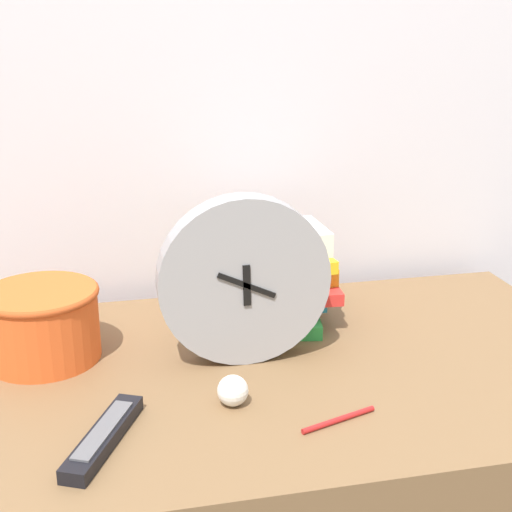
{
  "coord_description": "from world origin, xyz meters",
  "views": [
    {
      "loc": [
        -0.15,
        -0.68,
        1.3
      ],
      "look_at": [
        0.09,
        0.43,
        0.92
      ],
      "focal_mm": 50.0,
      "sensor_mm": 36.0,
      "label": 1
    }
  ],
  "objects_px": {
    "book_stack": "(269,277)",
    "tv_remote": "(104,436)",
    "basket": "(42,321)",
    "pen": "(339,420)",
    "crumpled_paper_ball": "(233,391)",
    "desk_clock": "(244,281)"
  },
  "relations": [
    {
      "from": "book_stack",
      "to": "tv_remote",
      "type": "height_order",
      "value": "book_stack"
    },
    {
      "from": "basket",
      "to": "tv_remote",
      "type": "bearing_deg",
      "value": -71.71
    },
    {
      "from": "book_stack",
      "to": "tv_remote",
      "type": "xyz_separation_m",
      "value": [
        -0.31,
        -0.35,
        -0.07
      ]
    },
    {
      "from": "basket",
      "to": "pen",
      "type": "relative_size",
      "value": 1.62
    },
    {
      "from": "book_stack",
      "to": "basket",
      "type": "xyz_separation_m",
      "value": [
        -0.4,
        -0.08,
        -0.02
      ]
    },
    {
      "from": "basket",
      "to": "pen",
      "type": "xyz_separation_m",
      "value": [
        0.41,
        -0.29,
        -0.06
      ]
    },
    {
      "from": "tv_remote",
      "to": "crumpled_paper_ball",
      "type": "height_order",
      "value": "crumpled_paper_ball"
    },
    {
      "from": "tv_remote",
      "to": "pen",
      "type": "xyz_separation_m",
      "value": [
        0.32,
        -0.02,
        -0.01
      ]
    },
    {
      "from": "pen",
      "to": "desk_clock",
      "type": "bearing_deg",
      "value": 112.64
    },
    {
      "from": "tv_remote",
      "to": "crumpled_paper_ball",
      "type": "xyz_separation_m",
      "value": [
        0.19,
        0.06,
        0.01
      ]
    },
    {
      "from": "crumpled_paper_ball",
      "to": "pen",
      "type": "bearing_deg",
      "value": -30.12
    },
    {
      "from": "desk_clock",
      "to": "book_stack",
      "type": "xyz_separation_m",
      "value": [
        0.08,
        0.15,
        -0.05
      ]
    },
    {
      "from": "book_stack",
      "to": "tv_remote",
      "type": "distance_m",
      "value": 0.47
    },
    {
      "from": "tv_remote",
      "to": "basket",
      "type": "bearing_deg",
      "value": 108.29
    },
    {
      "from": "basket",
      "to": "desk_clock",
      "type": "bearing_deg",
      "value": -13.16
    },
    {
      "from": "crumpled_paper_ball",
      "to": "pen",
      "type": "distance_m",
      "value": 0.16
    },
    {
      "from": "basket",
      "to": "tv_remote",
      "type": "relative_size",
      "value": 1.02
    },
    {
      "from": "tv_remote",
      "to": "pen",
      "type": "relative_size",
      "value": 1.59
    },
    {
      "from": "tv_remote",
      "to": "pen",
      "type": "bearing_deg",
      "value": -2.97
    },
    {
      "from": "desk_clock",
      "to": "tv_remote",
      "type": "height_order",
      "value": "desk_clock"
    },
    {
      "from": "pen",
      "to": "book_stack",
      "type": "bearing_deg",
      "value": 92.12
    },
    {
      "from": "book_stack",
      "to": "pen",
      "type": "xyz_separation_m",
      "value": [
        0.01,
        -0.37,
        -0.08
      ]
    }
  ]
}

